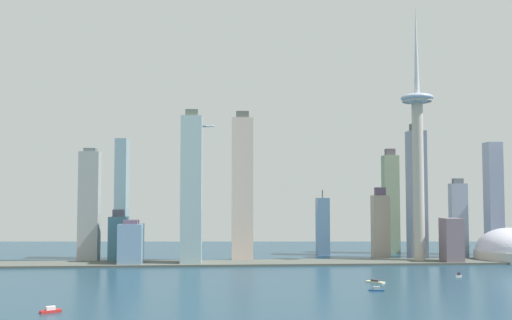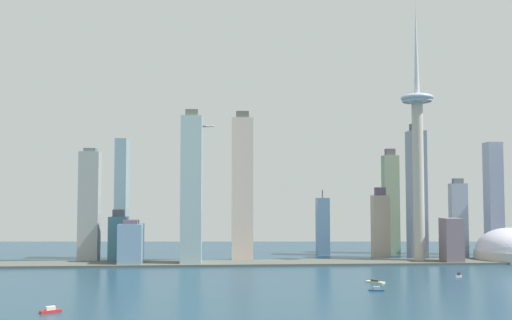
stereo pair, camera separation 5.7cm
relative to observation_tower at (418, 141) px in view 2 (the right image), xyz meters
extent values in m
cube|color=#52564F|center=(-211.12, -5.39, -148.26)|extent=(904.91, 49.96, 2.56)
cylinder|color=#C0B3A3|center=(0.00, 0.00, -47.84)|extent=(13.61, 13.61, 203.40)
ellipsoid|color=#AABAD2|center=(0.00, 0.00, 53.87)|extent=(40.03, 40.03, 11.73)
torus|color=#C0B3A3|center=(0.00, 0.00, 49.76)|extent=(36.37, 36.37, 2.35)
cone|color=silver|center=(0.00, 0.00, 117.99)|extent=(6.81, 6.81, 116.53)
cylinder|color=beige|center=(119.19, 7.81, -143.09)|extent=(87.02, 87.02, 12.89)
ellipsoid|color=silver|center=(119.19, 7.81, -136.65)|extent=(82.67, 82.67, 56.71)
cube|color=beige|center=(-217.33, 19.82, -59.95)|extent=(26.35, 13.05, 179.18)
cube|color=#585A54|center=(-217.33, 19.82, 33.85)|extent=(15.81, 7.83, 8.43)
cube|color=teal|center=(-369.26, 19.69, -121.57)|extent=(22.06, 22.48, 55.93)
cube|color=#525261|center=(-369.26, 19.69, -89.26)|extent=(13.24, 13.49, 8.70)
cube|color=#7D9FBF|center=(-349.37, -11.61, -125.23)|extent=(27.93, 25.04, 48.61)
cube|color=#614D64|center=(-349.37, -11.61, -98.64)|extent=(16.76, 15.03, 4.58)
cube|color=#7B9CA9|center=(-371.94, 52.77, -72.22)|extent=(14.64, 26.72, 154.64)
cube|color=#8B95A9|center=(70.81, 49.14, -100.79)|extent=(22.19, 12.09, 97.50)
cube|color=slate|center=(70.81, 49.14, -48.64)|extent=(13.31, 7.25, 6.79)
cube|color=#5D81A7|center=(-103.83, 90.25, -110.42)|extent=(16.55, 20.48, 78.24)
cylinder|color=#4C4C51|center=(-103.83, 90.25, -65.86)|extent=(1.60, 1.60, 10.87)
cube|color=#A0B9BC|center=(-279.26, -9.44, -61.29)|extent=(24.67, 26.02, 176.50)
cube|color=#5A6556|center=(-279.26, -9.44, 30.95)|extent=(14.80, 15.61, 7.96)
cube|color=#9B9D9A|center=(-406.41, 25.73, -81.52)|extent=(24.59, 18.94, 136.04)
cube|color=#556365|center=(-406.41, 25.73, -11.29)|extent=(14.75, 11.36, 4.42)
cube|color=tan|center=(-33.80, 51.88, -108.66)|extent=(21.68, 16.79, 81.75)
cube|color=#624E63|center=(-33.80, 51.88, -62.50)|extent=(13.01, 10.07, 10.58)
cube|color=#939AB4|center=(132.38, 75.26, -71.97)|extent=(20.10, 20.91, 155.13)
cube|color=slate|center=(34.76, -14.35, -122.29)|extent=(22.19, 24.66, 54.50)
cube|color=#8FA17F|center=(-3.87, 103.90, -80.44)|extent=(21.45, 17.18, 138.20)
cube|color=#64575E|center=(-3.87, 103.90, -6.52)|extent=(12.87, 10.31, 9.63)
cube|color=slate|center=(9.09, 32.76, -66.83)|extent=(21.68, 21.85, 165.42)
cube|color=#5E5B5F|center=(9.09, 32.76, 20.62)|extent=(13.01, 13.11, 9.48)
cube|color=white|center=(-4.35, -125.59, -148.60)|extent=(6.10, 2.02, 1.88)
cube|color=#352C38|center=(-4.35, -125.59, -146.20)|extent=(2.70, 1.35, 2.92)
cube|color=navy|center=(-109.07, -199.76, -148.93)|extent=(12.94, 5.30, 1.21)
cube|color=#96A79F|center=(-109.07, -199.76, -147.01)|extent=(5.77, 3.51, 2.63)
cube|color=beige|center=(-97.72, -154.82, -148.89)|extent=(16.91, 16.81, 1.29)
cube|color=#3C3A40|center=(-97.72, -154.82, -147.37)|extent=(8.55, 8.51, 1.77)
cube|color=red|center=(-364.32, -274.30, -148.56)|extent=(15.01, 11.71, 1.95)
cube|color=silver|center=(-364.32, -274.30, -146.34)|extent=(7.30, 6.38, 2.51)
cylinder|color=silver|center=(-263.63, 20.69, 18.74)|extent=(21.42, 12.01, 2.17)
sphere|color=silver|center=(-253.40, 15.66, 18.74)|extent=(2.17, 2.17, 2.17)
cube|color=silver|center=(-263.63, 20.69, 19.72)|extent=(13.10, 22.38, 0.50)
cube|color=silver|center=(-272.23, 24.92, 19.07)|extent=(5.55, 8.31, 0.40)
cube|color=#2D333D|center=(-272.23, 24.92, 22.33)|extent=(2.15, 1.40, 5.00)
camera|label=1|loc=(-243.95, -691.67, -65.16)|focal=40.01mm
camera|label=2|loc=(-243.89, -691.67, -65.16)|focal=40.01mm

